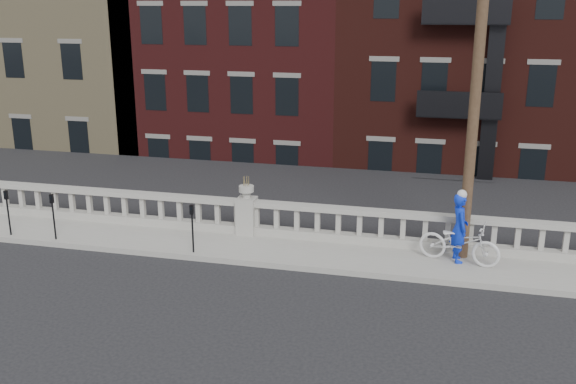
# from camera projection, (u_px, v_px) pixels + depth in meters

# --- Properties ---
(ground) EXTENTS (120.00, 120.00, 0.00)m
(ground) POSITION_uv_depth(u_px,v_px,m) (199.00, 294.00, 15.47)
(ground) COLOR black
(ground) RESTS_ON ground
(sidewalk) EXTENTS (32.00, 2.20, 0.15)m
(sidewalk) POSITION_uv_depth(u_px,v_px,m) (237.00, 247.00, 18.24)
(sidewalk) COLOR gray
(sidewalk) RESTS_ON ground
(balustrade) EXTENTS (28.00, 0.34, 1.03)m
(balustrade) POSITION_uv_depth(u_px,v_px,m) (247.00, 218.00, 18.97)
(balustrade) COLOR gray
(balustrade) RESTS_ON sidewalk
(planter_pedestal) EXTENTS (0.55, 0.55, 1.76)m
(planter_pedestal) POSITION_uv_depth(u_px,v_px,m) (247.00, 211.00, 18.91)
(planter_pedestal) COLOR gray
(planter_pedestal) RESTS_ON sidewalk
(lower_level) EXTENTS (80.00, 44.00, 20.80)m
(lower_level) POSITION_uv_depth(u_px,v_px,m) (357.00, 79.00, 36.06)
(lower_level) COLOR #605E59
(lower_level) RESTS_ON ground
(utility_pole) EXTENTS (1.60, 0.28, 10.00)m
(utility_pole) POSITION_uv_depth(u_px,v_px,m) (478.00, 66.00, 15.92)
(utility_pole) COLOR #422D1E
(utility_pole) RESTS_ON sidewalk
(parking_meter_a) EXTENTS (0.10, 0.09, 1.36)m
(parking_meter_a) POSITION_uv_depth(u_px,v_px,m) (8.00, 208.00, 18.73)
(parking_meter_a) COLOR black
(parking_meter_a) RESTS_ON sidewalk
(parking_meter_b) EXTENTS (0.10, 0.09, 1.36)m
(parking_meter_b) POSITION_uv_depth(u_px,v_px,m) (53.00, 211.00, 18.39)
(parking_meter_b) COLOR black
(parking_meter_b) RESTS_ON sidewalk
(parking_meter_c) EXTENTS (0.10, 0.09, 1.36)m
(parking_meter_c) POSITION_uv_depth(u_px,v_px,m) (192.00, 223.00, 17.41)
(parking_meter_c) COLOR black
(parking_meter_c) RESTS_ON sidewalk
(bicycle) EXTENTS (2.24, 1.24, 1.12)m
(bicycle) POSITION_uv_depth(u_px,v_px,m) (459.00, 242.00, 16.81)
(bicycle) COLOR silver
(bicycle) RESTS_ON sidewalk
(cyclist) EXTENTS (0.60, 0.76, 1.86)m
(cyclist) POSITION_uv_depth(u_px,v_px,m) (459.00, 228.00, 16.81)
(cyclist) COLOR #0E2CD2
(cyclist) RESTS_ON sidewalk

